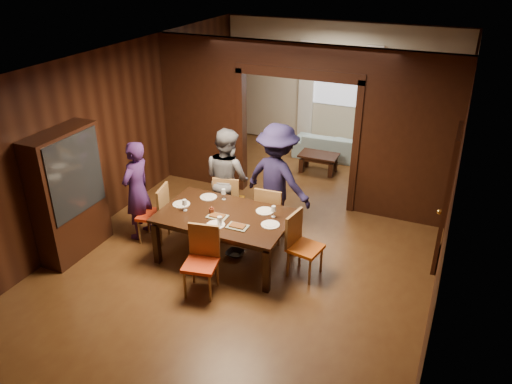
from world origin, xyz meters
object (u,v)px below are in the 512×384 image
at_px(chair_right, 305,246).
at_px(chair_far_l, 229,200).
at_px(chair_left, 153,213).
at_px(sofa, 337,146).
at_px(person_grey, 227,178).
at_px(person_purple, 137,190).
at_px(hutch, 69,194).
at_px(coffee_table, 318,163).
at_px(dining_table, 225,236).
at_px(chair_near, 201,262).
at_px(person_navy, 277,180).
at_px(chair_far_r, 272,212).

xyz_separation_m(chair_right, chair_far_l, (-1.64, 0.86, 0.00)).
bearing_deg(chair_left, sofa, 146.38).
bearing_deg(chair_left, person_grey, 124.64).
bearing_deg(person_purple, hutch, -36.36).
bearing_deg(coffee_table, chair_left, -114.47).
relative_size(dining_table, chair_near, 2.01).
distance_m(person_grey, sofa, 3.80).
distance_m(coffee_table, chair_right, 3.74).
xyz_separation_m(person_grey, sofa, (0.93, 3.64, -0.59)).
distance_m(person_purple, chair_near, 1.94).
distance_m(sofa, chair_right, 4.59).
relative_size(person_navy, chair_far_l, 1.94).
height_order(person_grey, sofa, person_grey).
xyz_separation_m(person_grey, dining_table, (0.43, -0.96, -0.49)).
height_order(dining_table, coffee_table, dining_table).
bearing_deg(person_grey, chair_near, 129.93).
distance_m(chair_left, chair_near, 1.66).
bearing_deg(chair_far_r, person_grey, -12.74).
bearing_deg(person_navy, person_grey, 25.16).
bearing_deg(hutch, coffee_table, 59.80).
xyz_separation_m(person_navy, sofa, (0.09, 3.50, -0.66)).
xyz_separation_m(person_navy, chair_left, (-1.73, -1.08, -0.46)).
bearing_deg(chair_far_r, coffee_table, -91.85).
distance_m(chair_far_l, chair_far_r, 0.83).
xyz_separation_m(person_navy, hutch, (-2.65, -1.85, 0.06)).
bearing_deg(chair_near, sofa, 74.59).
distance_m(person_navy, sofa, 3.56).
bearing_deg(person_navy, chair_right, 144.98).
height_order(dining_table, chair_left, chair_left).
height_order(person_purple, coffee_table, person_purple).
height_order(chair_far_l, hutch, hutch).
height_order(sofa, dining_table, dining_table).
distance_m(sofa, coffee_table, 0.92).
distance_m(person_purple, coffee_table, 4.18).
relative_size(chair_right, chair_far_l, 1.00).
relative_size(chair_left, chair_far_l, 1.00).
distance_m(person_grey, chair_near, 1.95).
height_order(person_navy, chair_far_r, person_navy).
bearing_deg(chair_left, person_navy, 109.99).
relative_size(coffee_table, chair_far_l, 0.82).
bearing_deg(coffee_table, sofa, 80.74).
height_order(dining_table, chair_far_l, chair_far_l).
xyz_separation_m(person_purple, person_grey, (1.17, 0.91, 0.04)).
bearing_deg(chair_far_r, chair_far_l, -11.05).
distance_m(person_navy, coffee_table, 2.70).
relative_size(coffee_table, chair_left, 0.82).
xyz_separation_m(person_navy, chair_right, (0.84, -1.03, -0.46)).
bearing_deg(dining_table, person_navy, 69.38).
distance_m(person_navy, chair_far_r, 0.54).
height_order(person_grey, hutch, hutch).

